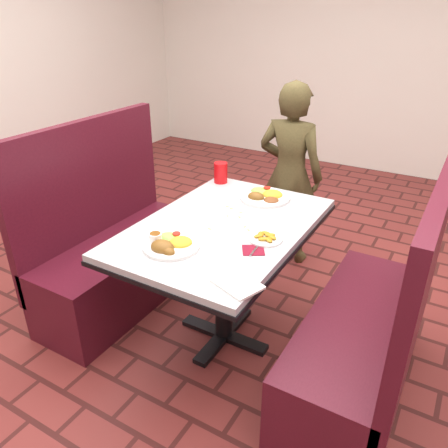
{
  "coord_description": "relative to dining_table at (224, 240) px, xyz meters",
  "views": [
    {
      "loc": [
        1.02,
        -1.75,
        1.76
      ],
      "look_at": [
        0.0,
        0.0,
        0.75
      ],
      "focal_mm": 35.0,
      "sensor_mm": 36.0,
      "label": 1
    }
  ],
  "objects": [
    {
      "name": "plantain_plate",
      "position": [
        0.26,
        -0.05,
        0.11
      ],
      "size": [
        0.17,
        0.17,
        0.03
      ],
      "rotation": [
        0.0,
        0.0,
        0.11
      ],
      "color": "white",
      "rests_on": "dining_table"
    },
    {
      "name": "far_dinner_plate",
      "position": [
        0.04,
        0.42,
        0.12
      ],
      "size": [
        0.29,
        0.29,
        0.08
      ],
      "rotation": [
        0.0,
        0.0,
        0.13
      ],
      "color": "white",
      "rests_on": "dining_table"
    },
    {
      "name": "booth_bench_left",
      "position": [
        -0.8,
        0.0,
        -0.32
      ],
      "size": [
        0.47,
        1.2,
        1.17
      ],
      "color": "#50121F",
      "rests_on": "ground"
    },
    {
      "name": "near_dinner_plate",
      "position": [
        -0.09,
        -0.34,
        0.13
      ],
      "size": [
        0.27,
        0.27,
        0.08
      ],
      "rotation": [
        0.0,
        0.0,
        0.17
      ],
      "color": "white",
      "rests_on": "dining_table"
    },
    {
      "name": "lettuce_shreds",
      "position": [
        0.04,
        0.06,
        0.1
      ],
      "size": [
        0.28,
        0.32,
        0.0
      ],
      "primitive_type": null,
      "color": "#9DCA50",
      "rests_on": "dining_table"
    },
    {
      "name": "maroon_napkin",
      "position": [
        0.26,
        -0.17,
        0.1
      ],
      "size": [
        0.14,
        0.14,
        0.0
      ],
      "primitive_type": "cube",
      "rotation": [
        0.0,
        0.0,
        0.54
      ],
      "color": "maroon",
      "rests_on": "dining_table"
    },
    {
      "name": "spoon_utensil",
      "position": [
        0.26,
        -0.17,
        0.1
      ],
      "size": [
        0.02,
        0.12,
        0.0
      ],
      "primitive_type": "cube",
      "rotation": [
        0.0,
        0.0,
        0.11
      ],
      "color": "#B8B7BC",
      "rests_on": "dining_table"
    },
    {
      "name": "dining_table",
      "position": [
        0.0,
        0.0,
        0.0
      ],
      "size": [
        0.81,
        1.21,
        0.75
      ],
      "color": "#B5B8BA",
      "rests_on": "ground"
    },
    {
      "name": "knife_utensil",
      "position": [
        -0.07,
        -0.38,
        0.11
      ],
      "size": [
        0.05,
        0.16,
        0.0
      ],
      "primitive_type": "cube",
      "rotation": [
        0.0,
        0.0,
        -0.28
      ],
      "color": "silver",
      "rests_on": "dining_table"
    },
    {
      "name": "booth_bench_right",
      "position": [
        0.8,
        0.0,
        -0.32
      ],
      "size": [
        0.47,
        1.2,
        1.17
      ],
      "color": "#50121F",
      "rests_on": "ground"
    },
    {
      "name": "red_tumbler",
      "position": [
        -0.32,
        0.51,
        0.16
      ],
      "size": [
        0.09,
        0.09,
        0.13
      ],
      "primitive_type": "cylinder",
      "color": "red",
      "rests_on": "dining_table"
    },
    {
      "name": "paper_napkin",
      "position": [
        0.33,
        -0.46,
        0.1
      ],
      "size": [
        0.22,
        0.19,
        0.01
      ],
      "primitive_type": "cube",
      "rotation": [
        0.0,
        0.0,
        -0.34
      ],
      "color": "white",
      "rests_on": "dining_table"
    },
    {
      "name": "fork_utensil",
      "position": [
        -0.08,
        -0.37,
        0.11
      ],
      "size": [
        0.06,
        0.14,
        0.0
      ],
      "primitive_type": "cube",
      "rotation": [
        0.0,
        0.0,
        -0.38
      ],
      "color": "#BCBDC1",
      "rests_on": "dining_table"
    },
    {
      "name": "diner_person",
      "position": [
        -0.07,
        1.08,
        0.01
      ],
      "size": [
        0.49,
        0.33,
        1.34
      ],
      "primitive_type": "imported",
      "rotation": [
        0.0,
        0.0,
        3.16
      ],
      "color": "brown",
      "rests_on": "ground"
    }
  ]
}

